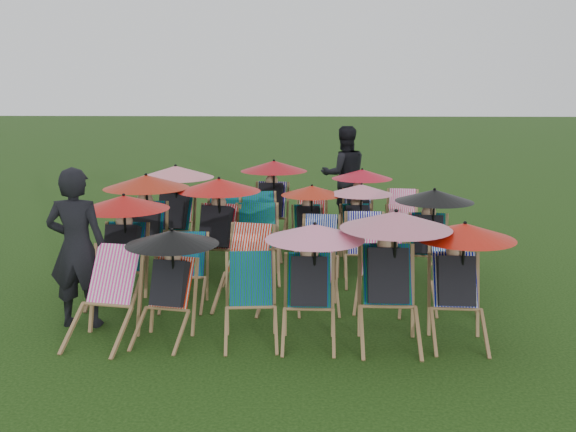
{
  "coord_description": "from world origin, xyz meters",
  "views": [
    {
      "loc": [
        0.35,
        -8.77,
        2.72
      ],
      "look_at": [
        0.01,
        0.16,
        0.9
      ],
      "focal_mm": 40.0,
      "sensor_mm": 36.0,
      "label": 1
    }
  ],
  "objects_px": {
    "deckchair_5": "(460,280)",
    "person_left": "(77,248)",
    "deckchair_29": "(402,217)",
    "person_rear": "(344,175)",
    "deckchair_0": "(103,298)"
  },
  "relations": [
    {
      "from": "deckchair_5",
      "to": "deckchair_29",
      "type": "distance_m",
      "value": 4.48
    },
    {
      "from": "deckchair_5",
      "to": "person_rear",
      "type": "bearing_deg",
      "value": 101.17
    },
    {
      "from": "person_rear",
      "to": "deckchair_5",
      "type": "bearing_deg",
      "value": 87.62
    },
    {
      "from": "person_left",
      "to": "person_rear",
      "type": "bearing_deg",
      "value": -119.48
    },
    {
      "from": "deckchair_0",
      "to": "deckchair_5",
      "type": "bearing_deg",
      "value": 12.05
    },
    {
      "from": "deckchair_5",
      "to": "person_left",
      "type": "relative_size",
      "value": 0.7
    },
    {
      "from": "deckchair_0",
      "to": "deckchair_29",
      "type": "distance_m",
      "value": 6.0
    },
    {
      "from": "deckchair_5",
      "to": "person_rear",
      "type": "xyz_separation_m",
      "value": [
        -0.94,
        6.15,
        0.29
      ]
    },
    {
      "from": "deckchair_29",
      "to": "person_left",
      "type": "distance_m",
      "value": 5.97
    },
    {
      "from": "deckchair_5",
      "to": "person_rear",
      "type": "distance_m",
      "value": 6.23
    },
    {
      "from": "deckchair_5",
      "to": "person_left",
      "type": "xyz_separation_m",
      "value": [
        -4.24,
        0.29,
        0.24
      ]
    },
    {
      "from": "person_rear",
      "to": "person_left",
      "type": "bearing_deg",
      "value": 49.55
    },
    {
      "from": "deckchair_29",
      "to": "person_rear",
      "type": "distance_m",
      "value": 1.99
    },
    {
      "from": "person_left",
      "to": "deckchair_5",
      "type": "bearing_deg",
      "value": 175.97
    },
    {
      "from": "deckchair_0",
      "to": "deckchair_29",
      "type": "height_order",
      "value": "deckchair_0"
    }
  ]
}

